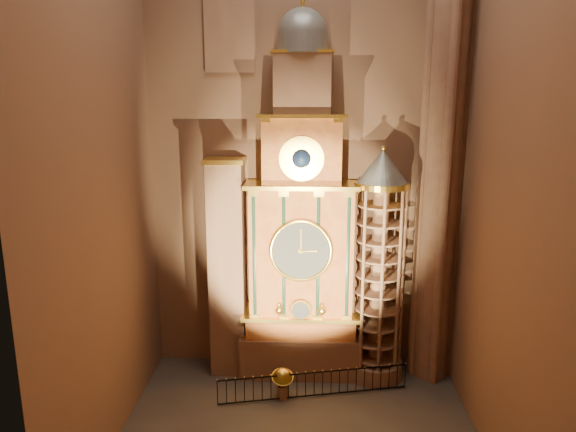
{
  "coord_description": "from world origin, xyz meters",
  "views": [
    {
      "loc": [
        0.26,
        -17.47,
        12.66
      ],
      "look_at": [
        -0.53,
        3.0,
        8.07
      ],
      "focal_mm": 32.0,
      "sensor_mm": 36.0,
      "label": 1
    }
  ],
  "objects_px": {
    "portrait_tower": "(228,268)",
    "celestial_globe": "(283,380)",
    "astronomical_clock": "(301,237)",
    "iron_railing": "(314,384)",
    "stair_turret": "(379,269)"
  },
  "relations": [
    {
      "from": "astronomical_clock",
      "to": "stair_turret",
      "type": "distance_m",
      "value": 3.78
    },
    {
      "from": "astronomical_clock",
      "to": "iron_railing",
      "type": "bearing_deg",
      "value": -74.47
    },
    {
      "from": "portrait_tower",
      "to": "iron_railing",
      "type": "relative_size",
      "value": 1.25
    },
    {
      "from": "portrait_tower",
      "to": "stair_turret",
      "type": "distance_m",
      "value": 6.91
    },
    {
      "from": "portrait_tower",
      "to": "stair_turret",
      "type": "height_order",
      "value": "stair_turret"
    },
    {
      "from": "stair_turret",
      "to": "astronomical_clock",
      "type": "bearing_deg",
      "value": 175.7
    },
    {
      "from": "portrait_tower",
      "to": "iron_railing",
      "type": "distance_m",
      "value": 6.46
    },
    {
      "from": "portrait_tower",
      "to": "celestial_globe",
      "type": "distance_m",
      "value": 5.58
    },
    {
      "from": "astronomical_clock",
      "to": "iron_railing",
      "type": "height_order",
      "value": "astronomical_clock"
    },
    {
      "from": "stair_turret",
      "to": "celestial_globe",
      "type": "distance_m",
      "value": 6.48
    },
    {
      "from": "astronomical_clock",
      "to": "portrait_tower",
      "type": "xyz_separation_m",
      "value": [
        -3.4,
        0.02,
        -1.53
      ]
    },
    {
      "from": "astronomical_clock",
      "to": "celestial_globe",
      "type": "distance_m",
      "value": 6.33
    },
    {
      "from": "celestial_globe",
      "to": "iron_railing",
      "type": "bearing_deg",
      "value": 3.84
    },
    {
      "from": "portrait_tower",
      "to": "celestial_globe",
      "type": "relative_size",
      "value": 7.27
    },
    {
      "from": "astronomical_clock",
      "to": "portrait_tower",
      "type": "relative_size",
      "value": 1.64
    }
  ]
}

